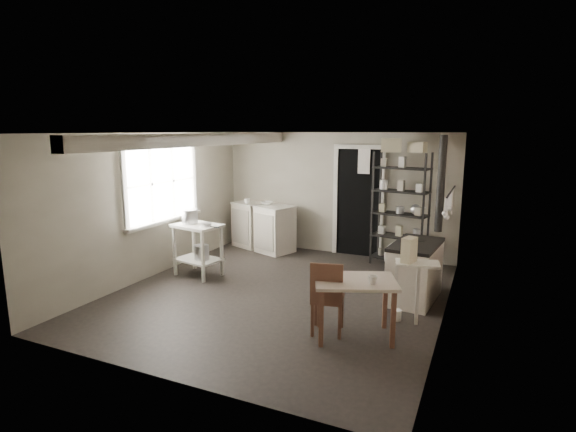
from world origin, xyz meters
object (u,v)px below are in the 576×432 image
at_px(flour_sack, 396,257).
at_px(chair, 328,293).
at_px(stove, 415,269).
at_px(base_cabinets, 263,226).
at_px(shelf_rack, 400,212).
at_px(work_table, 355,305).
at_px(prep_table, 198,251).
at_px(stockpot, 190,218).

bearing_deg(flour_sack, chair, -95.92).
height_order(stove, flour_sack, stove).
relative_size(chair, flour_sack, 1.79).
bearing_deg(stove, base_cabinets, 159.16).
xyz_separation_m(shelf_rack, work_table, (0.07, -3.01, -0.57)).
bearing_deg(prep_table, stockpot, 170.77).
height_order(shelf_rack, chair, shelf_rack).
relative_size(shelf_rack, stove, 1.91).
height_order(base_cabinets, chair, chair).
distance_m(prep_table, shelf_rack, 3.48).
height_order(base_cabinets, stove, base_cabinets).
bearing_deg(shelf_rack, stove, -60.99).
xyz_separation_m(stove, chair, (-0.76, -1.49, 0.04)).
relative_size(stockpot, base_cabinets, 0.20).
height_order(stove, work_table, stove).
bearing_deg(stockpot, flour_sack, 26.68).
relative_size(shelf_rack, flour_sack, 3.98).
bearing_deg(base_cabinets, shelf_rack, 19.42).
xyz_separation_m(stove, flour_sack, (-0.48, 1.21, -0.20)).
bearing_deg(prep_table, work_table, -20.89).
bearing_deg(prep_table, shelf_rack, 33.35).
distance_m(shelf_rack, flour_sack, 0.78).
distance_m(prep_table, flour_sack, 3.30).
bearing_deg(shelf_rack, flour_sack, -73.77).
xyz_separation_m(stockpot, flour_sack, (3.06, 1.54, -0.70)).
distance_m(stockpot, flour_sack, 3.49).
height_order(work_table, flour_sack, work_table).
height_order(stockpot, chair, stockpot).
height_order(prep_table, stove, stove).
xyz_separation_m(base_cabinets, flour_sack, (2.71, -0.36, -0.22)).
bearing_deg(stove, stockpot, -169.35).
bearing_deg(prep_table, chair, -23.36).
xyz_separation_m(base_cabinets, chair, (2.43, -3.06, 0.02)).
height_order(stockpot, stove, stockpot).
bearing_deg(shelf_rack, base_cabinets, -170.31).
distance_m(stockpot, stove, 3.59).
height_order(base_cabinets, flour_sack, base_cabinets).
height_order(chair, flour_sack, chair).
xyz_separation_m(stove, work_table, (-0.44, -1.48, -0.06)).
distance_m(base_cabinets, stove, 3.56).
bearing_deg(stove, shelf_rack, 113.88).
bearing_deg(base_cabinets, prep_table, -75.41).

